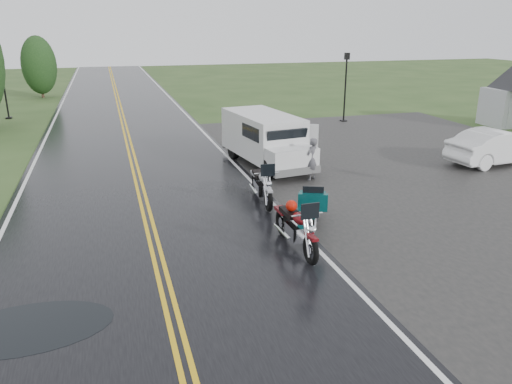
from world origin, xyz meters
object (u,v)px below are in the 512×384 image
Objects in this scene: visitor_center at (510,81)px; sedan_white at (498,147)px; lamp_post_far_right at (345,88)px; motorcycle_teal at (312,216)px; lamp_post_far_left at (3,83)px; van_white at (267,152)px; motorcycle_red at (311,238)px; person_at_van at (312,160)px; motorcycle_silver at (269,191)px.

visitor_center is 9.21m from sedan_white.
lamp_post_far_right reaches higher than sedan_white.
lamp_post_far_left is at bearing 138.81° from motorcycle_teal.
motorcycle_teal is 5.46m from van_white.
van_white is 1.35× the size of lamp_post_far_right.
motorcycle_red is 0.58× the size of sedan_white.
visitor_center is 8.69m from lamp_post_far_right.
lamp_post_far_left is (-12.31, 16.52, 1.30)m from person_at_van.
van_white is at bearing -55.83° from lamp_post_far_left.
visitor_center reaches higher than motorcycle_teal.
person_at_van is (-14.09, -6.46, -1.65)m from visitor_center.
sedan_white is (-6.25, -6.55, -1.71)m from visitor_center.
visitor_center reaches higher than sedan_white.
motorcycle_teal is at bearing -64.31° from lamp_post_far_left.
motorcycle_silver is (-0.44, 2.21, 0.00)m from motorcycle_teal.
visitor_center is at bearing -49.46° from sedan_white.
lamp_post_far_left is (-10.29, 21.38, 1.37)m from motorcycle_teal.
motorcycle_teal is 0.45× the size of van_white.
motorcycle_red is 0.62× the size of lamp_post_far_right.
motorcycle_silver is at bearing -62.81° from lamp_post_far_left.
lamp_post_far_left is (-20.16, 16.60, 1.37)m from sedan_white.
lamp_post_far_right is (8.19, 14.84, 1.24)m from motorcycle_teal.
van_white is 12.16m from lamp_post_far_right.
lamp_post_far_right is (-1.69, 10.06, 1.24)m from sedan_white.
visitor_center reaches higher than lamp_post_far_right.
motorcycle_red is 12.10m from sedan_white.
sedan_white is (9.33, -0.64, -0.33)m from van_white.
visitor_center is 21.01m from motorcycle_red.
motorcycle_teal is 1.55× the size of person_at_van.
lamp_post_far_right is (6.16, 9.98, 1.17)m from person_at_van.
lamp_post_far_left reaches higher than sedan_white.
person_at_van is (2.03, 4.87, 0.06)m from motorcycle_teal.
visitor_center is 15.59m from person_at_van.
person_at_van is 0.39× the size of lamp_post_far_right.
motorcycle_teal is 5.27m from person_at_van.
motorcycle_silver is at bearing 86.07° from motorcycle_red.
van_white is 1.24× the size of sedan_white.
person_at_van is 0.36× the size of sedan_white.
sedan_white is (7.85, -0.08, -0.06)m from person_at_van.
motorcycle_silver is (-16.56, -9.12, -1.71)m from visitor_center.
person_at_van is at bearing 65.49° from motorcycle_red.
sedan_white is 10.28m from lamp_post_far_right.
motorcycle_silver is 15.35m from lamp_post_far_right.
motorcycle_teal is 10.97m from sedan_white.
van_white is at bearing 77.34° from motorcycle_silver.
lamp_post_far_left is 1.07× the size of lamp_post_far_right.
motorcycle_teal is at bearing 64.57° from motorcycle_red.
person_at_van is 11.78m from lamp_post_far_right.
lamp_post_far_right is at bearing -19.50° from lamp_post_far_left.
visitor_center is at bearing 35.46° from motorcycle_red.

